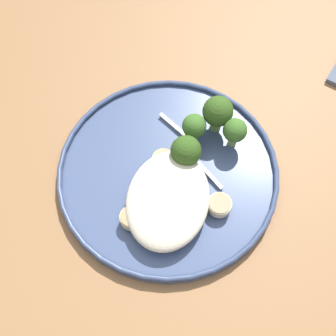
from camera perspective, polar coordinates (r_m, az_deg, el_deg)
ground at (r=1.31m, az=-0.98°, el=-13.36°), size 6.00×6.00×0.00m
wooden_dining_table at (r=0.69m, az=-1.81°, el=-0.60°), size 1.40×1.00×0.74m
dinner_plate at (r=0.59m, az=0.00°, el=-0.50°), size 0.29×0.29×0.02m
noodle_bed at (r=0.55m, az=-0.02°, el=-4.03°), size 0.14×0.10×0.04m
seared_scallop_on_noodles at (r=0.55m, az=-4.47°, el=-6.44°), size 0.03×0.03×0.02m
seared_scallop_right_edge at (r=0.55m, az=-1.98°, el=-4.95°), size 0.03×0.03×0.02m
seared_scallop_tiny_bay at (r=0.56m, az=6.56°, el=-4.69°), size 0.03×0.03×0.01m
seared_scallop_large_seared at (r=0.58m, az=-0.60°, el=1.01°), size 0.03×0.03×0.01m
broccoli_floret_rear_charred at (r=0.59m, az=8.50°, el=4.68°), size 0.03×0.03×0.05m
broccoli_floret_beside_noodles at (r=0.59m, az=3.34°, el=5.27°), size 0.03×0.03×0.05m
broccoli_floret_tall_stalk at (r=0.56m, az=2.29°, el=2.13°), size 0.04×0.04×0.05m
broccoli_floret_center_pile at (r=0.59m, az=6.36°, el=7.08°), size 0.04×0.04×0.06m
onion_sliver_curled_piece at (r=0.62m, az=0.80°, el=5.39°), size 0.03×0.05×0.00m
onion_sliver_short_strip at (r=0.61m, az=2.33°, el=4.06°), size 0.03×0.03×0.00m
onion_sliver_long_sliver at (r=0.58m, az=5.34°, el=-0.93°), size 0.03×0.04×0.00m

